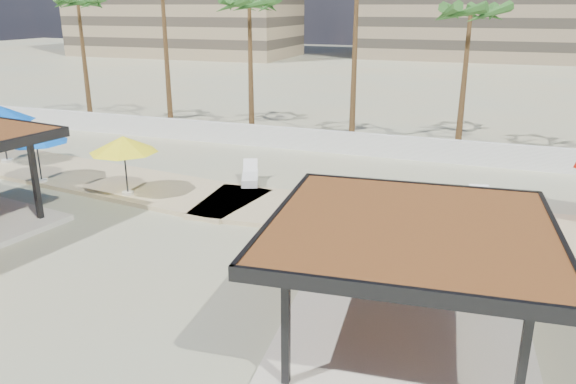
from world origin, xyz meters
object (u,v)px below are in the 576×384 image
umbrella_a (0,113)px  lounger_c (482,211)px  pavilion_central (407,275)px  lounger_a (250,177)px  lounger_b (368,215)px

umbrella_a → lounger_c: size_ratio=1.32×
pavilion_central → umbrella_a: size_ratio=2.02×
umbrella_a → lounger_c: 22.53m
umbrella_a → lounger_a: 12.91m
pavilion_central → lounger_a: (-8.32, 10.12, -1.49)m
lounger_a → lounger_c: bearing=-118.4°
umbrella_a → lounger_b: umbrella_a is taller
pavilion_central → lounger_a: bearing=124.6°
pavilion_central → lounger_b: 7.72m
lounger_b → lounger_c: same height
umbrella_a → lounger_b: bearing=-5.5°
lounger_b → lounger_c: (3.84, 1.83, 0.00)m
umbrella_a → lounger_a: bearing=5.2°
pavilion_central → lounger_c: bearing=76.2°
lounger_b → lounger_c: size_ratio=0.99×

